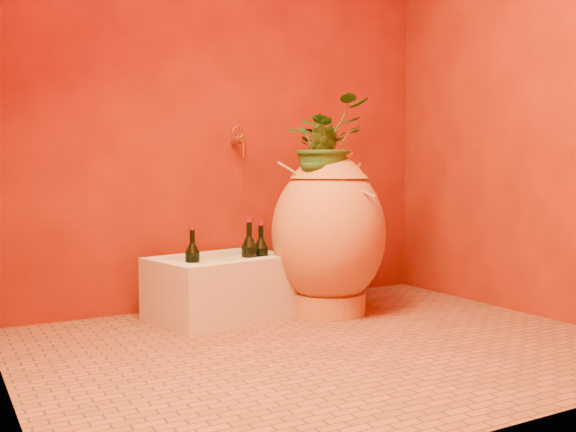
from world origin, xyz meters
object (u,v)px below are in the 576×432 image
wine_bottle_a (249,260)px  wine_bottle_c (261,260)px  wine_bottle_b (193,265)px  amphora (329,233)px  stone_basin (221,288)px  wall_tap (239,140)px

wine_bottle_a → wine_bottle_c: (0.08, 0.03, -0.01)m
wine_bottle_c → wine_bottle_b: bearing=175.5°
amphora → wine_bottle_b: (-0.69, 0.16, -0.14)m
wine_bottle_a → amphora: bearing=-14.3°
amphora → stone_basin: 0.62m
amphora → wall_tap: size_ratio=5.03×
wine_bottle_b → stone_basin: bearing=6.4°
stone_basin → wine_bottle_a: wine_bottle_a is taller
wine_bottle_b → wine_bottle_c: size_ratio=0.97×
wine_bottle_c → amphora: bearing=-21.9°
amphora → wine_bottle_c: (-0.33, 0.13, -0.14)m
amphora → stone_basin: bearing=161.4°
stone_basin → wine_bottle_a: (0.12, -0.07, 0.14)m
amphora → wine_bottle_b: 0.72m
amphora → wine_bottle_a: 0.44m
wine_bottle_a → wall_tap: 0.69m
wall_tap → stone_basin: bearing=-133.3°
stone_basin → wine_bottle_c: size_ratio=2.39×
stone_basin → wine_bottle_b: (-0.16, -0.02, 0.13)m
amphora → wine_bottle_c: 0.38m
wine_bottle_b → wine_bottle_a: bearing=-11.3°
wine_bottle_a → wine_bottle_b: 0.29m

